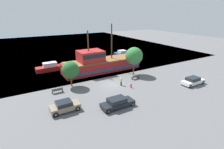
{
  "coord_description": "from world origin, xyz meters",
  "views": [
    {
      "loc": [
        -15.3,
        -26.04,
        12.89
      ],
      "look_at": [
        1.04,
        2.0,
        1.2
      ],
      "focal_mm": 28.0,
      "sensor_mm": 36.0,
      "label": 1
    }
  ],
  "objects": [
    {
      "name": "moored_boat_outer",
      "position": [
        -7.83,
        14.37,
        0.74
      ],
      "size": [
        7.5,
        2.08,
        1.96
      ],
      "color": "maroon",
      "rests_on": "water_surface"
    },
    {
      "name": "pedestrian_walking_near",
      "position": [
        1.18,
        -1.12,
        0.77
      ],
      "size": [
        0.32,
        0.32,
        1.54
      ],
      "color": "#232838",
      "rests_on": "ground_plane"
    },
    {
      "name": "parked_car_curb_mid",
      "position": [
        13.06,
        -7.49,
        0.71
      ],
      "size": [
        4.66,
        1.89,
        1.44
      ],
      "color": "white",
      "rests_on": "ground_plane"
    },
    {
      "name": "tree_row_east",
      "position": [
        -6.86,
        3.12,
        3.12
      ],
      "size": [
        3.11,
        3.11,
        4.68
      ],
      "color": "brown",
      "rests_on": "ground_plane"
    },
    {
      "name": "ground_plane",
      "position": [
        0.0,
        0.0,
        0.0
      ],
      "size": [
        160.0,
        160.0,
        0.0
      ],
      "primitive_type": "plane",
      "color": "#5B5B5E"
    },
    {
      "name": "tree_row_mideast",
      "position": [
        6.86,
        2.71,
        4.1
      ],
      "size": [
        3.67,
        3.67,
        5.94
      ],
      "color": "brown",
      "rests_on": "ground_plane"
    },
    {
      "name": "parked_car_curb_front",
      "position": [
        -3.56,
        -7.42,
        0.71
      ],
      "size": [
        4.88,
        1.96,
        1.45
      ],
      "color": "black",
      "rests_on": "ground_plane"
    },
    {
      "name": "parked_car_curb_rear",
      "position": [
        -10.35,
        -4.67,
        0.75
      ],
      "size": [
        3.97,
        1.99,
        1.49
      ],
      "color": "#7F705B",
      "rests_on": "ground_plane"
    },
    {
      "name": "water_surface",
      "position": [
        0.0,
        44.0,
        0.0
      ],
      "size": [
        80.0,
        80.0,
        0.0
      ],
      "primitive_type": "plane",
      "color": "#38667F",
      "rests_on": "ground"
    },
    {
      "name": "bench_promenade_west",
      "position": [
        5.49,
        0.16,
        0.44
      ],
      "size": [
        1.69,
        0.45,
        0.85
      ],
      "color": "#4C4742",
      "rests_on": "ground_plane"
    },
    {
      "name": "pirate_ship",
      "position": [
        1.72,
        8.53,
        1.76
      ],
      "size": [
        19.09,
        5.38,
        10.44
      ],
      "color": "#A31E1E",
      "rests_on": "water_surface"
    },
    {
      "name": "fire_hydrant",
      "position": [
        2.18,
        -2.86,
        0.41
      ],
      "size": [
        0.42,
        0.25,
        0.76
      ],
      "color": "red",
      "rests_on": "ground_plane"
    },
    {
      "name": "moored_boat_dockside",
      "position": [
        14.74,
        18.69,
        0.61
      ],
      "size": [
        5.46,
        2.59,
        1.59
      ],
      "color": "navy",
      "rests_on": "water_surface"
    },
    {
      "name": "bench_promenade_east",
      "position": [
        -9.81,
        1.67,
        0.44
      ],
      "size": [
        1.81,
        0.45,
        0.85
      ],
      "color": "#4C4742",
      "rests_on": "ground_plane"
    }
  ]
}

